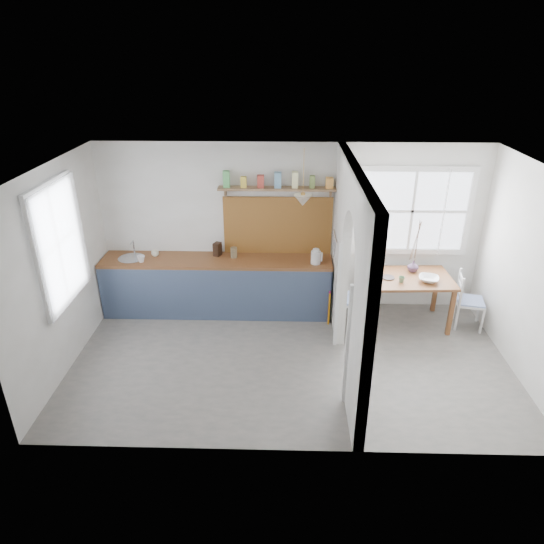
{
  "coord_description": "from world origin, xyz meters",
  "views": [
    {
      "loc": [
        -0.1,
        -5.39,
        3.87
      ],
      "look_at": [
        -0.26,
        0.46,
        1.09
      ],
      "focal_mm": 32.0,
      "sensor_mm": 36.0,
      "label": 1
    }
  ],
  "objects_px": {
    "chair_right": "(470,301)",
    "kettle": "(316,256)",
    "dining_table": "(406,300)",
    "vase": "(413,266)",
    "chair_left": "(349,298)"
  },
  "relations": [
    {
      "from": "dining_table",
      "to": "chair_right",
      "type": "height_order",
      "value": "chair_right"
    },
    {
      "from": "dining_table",
      "to": "vase",
      "type": "relative_size",
      "value": 7.26
    },
    {
      "from": "dining_table",
      "to": "chair_right",
      "type": "xyz_separation_m",
      "value": [
        0.92,
        -0.07,
        0.05
      ]
    },
    {
      "from": "vase",
      "to": "kettle",
      "type": "bearing_deg",
      "value": -178.19
    },
    {
      "from": "chair_right",
      "to": "kettle",
      "type": "xyz_separation_m",
      "value": [
        -2.29,
        0.23,
        0.59
      ]
    },
    {
      "from": "kettle",
      "to": "vase",
      "type": "xyz_separation_m",
      "value": [
        1.46,
        0.05,
        -0.16
      ]
    },
    {
      "from": "dining_table",
      "to": "kettle",
      "type": "distance_m",
      "value": 1.52
    },
    {
      "from": "chair_left",
      "to": "chair_right",
      "type": "bearing_deg",
      "value": 71.81
    },
    {
      "from": "chair_right",
      "to": "vase",
      "type": "height_order",
      "value": "vase"
    },
    {
      "from": "chair_left",
      "to": "dining_table",
      "type": "bearing_deg",
      "value": 76.27
    },
    {
      "from": "kettle",
      "to": "vase",
      "type": "bearing_deg",
      "value": -1.37
    },
    {
      "from": "dining_table",
      "to": "chair_left",
      "type": "distance_m",
      "value": 0.87
    },
    {
      "from": "chair_left",
      "to": "kettle",
      "type": "height_order",
      "value": "kettle"
    },
    {
      "from": "vase",
      "to": "chair_left",
      "type": "bearing_deg",
      "value": -164.74
    },
    {
      "from": "dining_table",
      "to": "vase",
      "type": "distance_m",
      "value": 0.52
    }
  ]
}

